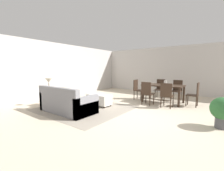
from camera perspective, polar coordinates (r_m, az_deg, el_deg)
name	(u,v)px	position (r m, az deg, el deg)	size (l,w,h in m)	color
ground_plane	(131,115)	(4.83, 7.41, -10.97)	(10.80, 10.80, 0.00)	beige
wall_back	(175,70)	(9.30, 22.81, 5.40)	(9.00, 0.12, 2.70)	beige
wall_left	(59,70)	(8.11, -19.57, 5.44)	(0.12, 11.00, 2.70)	beige
area_rug	(85,108)	(5.62, -10.28, -8.47)	(3.00, 2.80, 0.01)	gray
couch	(67,103)	(5.25, -16.82, -6.49)	(1.92, 0.94, 0.86)	gray
ottoman_table	(99,99)	(5.89, -4.96, -5.26)	(0.95, 0.48, 0.44)	silver
side_table	(49,95)	(6.33, -22.73, -3.18)	(0.40, 0.40, 0.55)	olive
table_lamp	(49,81)	(6.27, -22.94, 1.56)	(0.26, 0.26, 0.52)	brown
dining_table	(163,87)	(6.69, 18.83, -0.52)	(1.60, 0.96, 0.76)	#332319
dining_chair_near_left	(147,92)	(6.09, 13.17, -2.42)	(0.42, 0.42, 0.92)	#332319
dining_chair_near_right	(167,94)	(5.83, 20.06, -3.03)	(0.40, 0.40, 0.92)	#332319
dining_chair_far_left	(160,88)	(7.65, 17.88, -0.77)	(0.43, 0.43, 0.92)	#332319
dining_chair_far_right	(177,89)	(7.40, 23.48, -1.23)	(0.41, 0.41, 0.92)	#332319
dining_chair_head_east	(195,93)	(6.48, 28.94, -2.53)	(0.40, 0.40, 0.92)	#332319
dining_chair_head_west	(137,88)	(7.13, 9.64, -1.05)	(0.41, 0.41, 0.92)	#332319
vase_centerpiece	(165,83)	(6.61, 19.56, 1.00)	(0.11, 0.11, 0.19)	silver
potted_plant	(223,110)	(4.50, 36.44, -7.54)	(0.55, 0.55, 0.76)	#4C4C51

